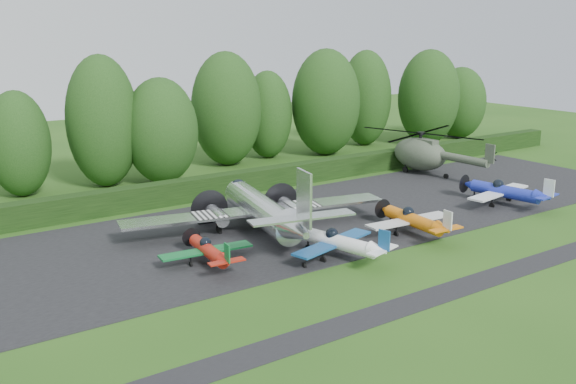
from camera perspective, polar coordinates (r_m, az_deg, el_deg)
ground at (r=43.83m, az=9.53°, el=-5.75°), size 160.00×160.00×0.00m
apron at (r=51.08m, az=1.77°, el=-2.62°), size 70.00×18.00×0.01m
taxiway_verge at (r=40.05m, az=15.51°, el=-8.07°), size 70.00×2.00×0.00m
hedgerow at (r=59.98m, az=-4.43°, el=-0.07°), size 90.00×1.60×2.00m
transport_plane at (r=47.50m, az=-2.17°, el=-1.63°), size 20.60×15.79×6.60m
light_plane_red at (r=41.90m, az=-7.09°, el=-5.17°), size 6.21×6.53×2.39m
light_plane_white at (r=42.83m, az=4.54°, el=-4.45°), size 7.14×7.51×2.74m
light_plane_orange at (r=48.38m, az=11.06°, el=-2.45°), size 7.17×7.54×2.76m
light_plane_blue at (r=58.41m, az=18.70°, el=0.07°), size 7.83×8.23×3.01m
helicopter at (r=68.94m, az=11.69°, el=3.57°), size 13.58×15.90×4.37m
sign_board at (r=76.49m, az=13.88°, el=3.61°), size 3.10×0.12×1.74m
tree_1 at (r=86.15m, az=12.40°, el=8.21°), size 7.93×7.93×12.32m
tree_2 at (r=75.34m, az=-1.82°, el=6.88°), size 5.75×5.75×10.21m
tree_3 at (r=77.19m, az=3.39°, el=7.95°), size 8.17×8.17×12.64m
tree_4 at (r=63.71m, az=-16.15°, el=6.04°), size 6.81×6.81×12.63m
tree_5 at (r=62.59m, az=-22.84°, el=3.95°), size 5.63×5.63×9.64m
tree_7 at (r=92.34m, az=15.05°, el=7.66°), size 7.05×7.05×9.79m
tree_8 at (r=84.24m, az=6.90°, el=8.28°), size 6.63×6.63×12.26m
tree_9 at (r=71.42m, az=-5.51°, el=7.35°), size 7.74×7.74×12.54m
tree_10 at (r=63.94m, az=-11.20°, el=5.34°), size 7.18×7.18×10.39m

